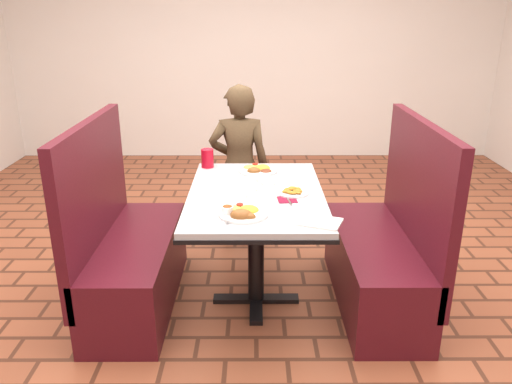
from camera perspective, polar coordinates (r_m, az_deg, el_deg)
dining_table at (r=3.01m, az=-0.00°, el=-1.72°), size 0.81×1.21×0.75m
booth_bench_left at (r=3.24m, az=-14.37°, el=-7.03°), size 0.47×1.20×1.17m
booth_bench_right at (r=3.25m, az=14.34°, el=-6.98°), size 0.47×1.20×1.17m
diner_person at (r=3.86m, az=-1.91°, el=2.88°), size 0.47×0.32×1.27m
near_dinner_plate at (r=2.62m, az=-1.59°, el=-2.13°), size 0.26×0.26×0.08m
far_dinner_plate at (r=3.36m, az=0.24°, el=2.75°), size 0.26×0.26×0.07m
plantain_plate at (r=2.95m, az=4.22°, el=0.03°), size 0.19×0.19×0.03m
maroon_napkin at (r=2.86m, az=3.59°, el=-0.89°), size 0.12×0.12×0.00m
spoon_utensil at (r=2.83m, az=3.78°, el=-0.99°), size 0.03×0.14×0.00m
red_tumbler at (r=3.46m, az=-5.58°, el=3.87°), size 0.09×0.09×0.13m
paper_napkin at (r=2.56m, az=7.31°, el=-3.42°), size 0.25×0.22×0.01m
knife_utensil at (r=2.68m, az=-1.17°, el=-2.07°), size 0.04×0.15×0.00m
fork_utensil at (r=2.58m, az=-2.82°, el=-2.99°), size 0.06×0.16×0.00m
lettuce_shreds at (r=3.03m, az=0.75°, el=0.40°), size 0.28×0.32×0.00m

